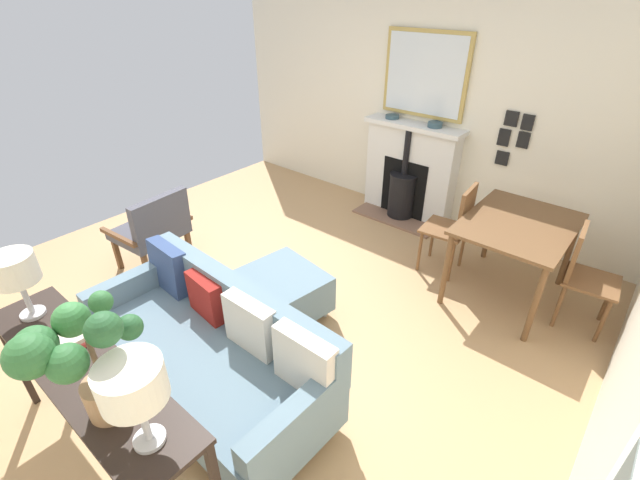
{
  "coord_description": "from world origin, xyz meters",
  "views": [
    {
      "loc": [
        2.09,
        2.38,
        2.51
      ],
      "look_at": [
        -0.36,
        0.31,
        0.58
      ],
      "focal_mm": 24.17,
      "sensor_mm": 36.0,
      "label": 1
    }
  ],
  "objects_px": {
    "mantel_bowl_near": "(392,116)",
    "potted_plant": "(75,355)",
    "book_stack": "(62,344)",
    "dining_chair_near_fireplace": "(455,224)",
    "ottoman": "(283,291)",
    "fireplace": "(408,176)",
    "sofa": "(212,348)",
    "dining_table": "(517,232)",
    "console_table": "(88,380)",
    "dining_chair_by_back_wall": "(583,270)",
    "mantel_bowl_far": "(435,124)",
    "armchair_accent": "(154,227)",
    "table_lamp_far_end": "(132,385)",
    "table_lamp_near_end": "(14,271)"
  },
  "relations": [
    {
      "from": "sofa",
      "to": "dining_table",
      "type": "height_order",
      "value": "sofa"
    },
    {
      "from": "ottoman",
      "to": "dining_chair_near_fireplace",
      "type": "relative_size",
      "value": 0.81
    },
    {
      "from": "sofa",
      "to": "console_table",
      "type": "height_order",
      "value": "sofa"
    },
    {
      "from": "book_stack",
      "to": "dining_chair_by_back_wall",
      "type": "distance_m",
      "value": 3.72
    },
    {
      "from": "dining_table",
      "to": "fireplace",
      "type": "bearing_deg",
      "value": -118.2
    },
    {
      "from": "mantel_bowl_far",
      "to": "armchair_accent",
      "type": "bearing_deg",
      "value": -29.84
    },
    {
      "from": "mantel_bowl_far",
      "to": "console_table",
      "type": "relative_size",
      "value": 0.09
    },
    {
      "from": "console_table",
      "to": "dining_table",
      "type": "height_order",
      "value": "console_table"
    },
    {
      "from": "sofa",
      "to": "ottoman",
      "type": "xyz_separation_m",
      "value": [
        -0.86,
        -0.16,
        -0.09
      ]
    },
    {
      "from": "book_stack",
      "to": "mantel_bowl_near",
      "type": "bearing_deg",
      "value": -174.01
    },
    {
      "from": "potted_plant",
      "to": "armchair_accent",
      "type": "bearing_deg",
      "value": -125.71
    },
    {
      "from": "armchair_accent",
      "to": "book_stack",
      "type": "relative_size",
      "value": 3.49
    },
    {
      "from": "dining_table",
      "to": "dining_chair_by_back_wall",
      "type": "height_order",
      "value": "dining_chair_by_back_wall"
    },
    {
      "from": "mantel_bowl_far",
      "to": "table_lamp_near_end",
      "type": "height_order",
      "value": "table_lamp_near_end"
    },
    {
      "from": "dining_chair_by_back_wall",
      "to": "book_stack",
      "type": "bearing_deg",
      "value": -32.17
    },
    {
      "from": "potted_plant",
      "to": "dining_chair_near_fireplace",
      "type": "height_order",
      "value": "potted_plant"
    },
    {
      "from": "fireplace",
      "to": "book_stack",
      "type": "bearing_deg",
      "value": 1.62
    },
    {
      "from": "fireplace",
      "to": "armchair_accent",
      "type": "xyz_separation_m",
      "value": [
        2.62,
        -1.28,
        -0.04
      ]
    },
    {
      "from": "ottoman",
      "to": "dining_chair_by_back_wall",
      "type": "xyz_separation_m",
      "value": [
        -1.51,
        1.91,
        0.26
      ]
    },
    {
      "from": "sofa",
      "to": "ottoman",
      "type": "height_order",
      "value": "sofa"
    },
    {
      "from": "book_stack",
      "to": "dining_chair_near_fireplace",
      "type": "distance_m",
      "value": 3.28
    },
    {
      "from": "mantel_bowl_far",
      "to": "fireplace",
      "type": "bearing_deg",
      "value": -82.81
    },
    {
      "from": "mantel_bowl_near",
      "to": "book_stack",
      "type": "distance_m",
      "value": 4.03
    },
    {
      "from": "potted_plant",
      "to": "dining_chair_by_back_wall",
      "type": "relative_size",
      "value": 0.72
    },
    {
      "from": "fireplace",
      "to": "mantel_bowl_far",
      "type": "distance_m",
      "value": 0.7
    },
    {
      "from": "console_table",
      "to": "potted_plant",
      "type": "xyz_separation_m",
      "value": [
        0.08,
        0.35,
        0.48
      ]
    },
    {
      "from": "fireplace",
      "to": "armchair_accent",
      "type": "relative_size",
      "value": 1.42
    },
    {
      "from": "fireplace",
      "to": "mantel_bowl_near",
      "type": "bearing_deg",
      "value": -95.64
    },
    {
      "from": "fireplace",
      "to": "mantel_bowl_far",
      "type": "bearing_deg",
      "value": 97.19
    },
    {
      "from": "armchair_accent",
      "to": "dining_table",
      "type": "height_order",
      "value": "armchair_accent"
    },
    {
      "from": "console_table",
      "to": "fireplace",
      "type": "bearing_deg",
      "value": -175.17
    },
    {
      "from": "potted_plant",
      "to": "dining_table",
      "type": "relative_size",
      "value": 0.57
    },
    {
      "from": "book_stack",
      "to": "table_lamp_near_end",
      "type": "bearing_deg",
      "value": -90.54
    },
    {
      "from": "table_lamp_near_end",
      "to": "ottoman",
      "type": "bearing_deg",
      "value": 163.35
    },
    {
      "from": "armchair_accent",
      "to": "dining_table",
      "type": "distance_m",
      "value": 3.35
    },
    {
      "from": "ottoman",
      "to": "table_lamp_far_end",
      "type": "bearing_deg",
      "value": 26.38
    },
    {
      "from": "fireplace",
      "to": "potted_plant",
      "type": "height_order",
      "value": "potted_plant"
    },
    {
      "from": "table_lamp_far_end",
      "to": "sofa",
      "type": "bearing_deg",
      "value": -139.82
    },
    {
      "from": "book_stack",
      "to": "dining_chair_by_back_wall",
      "type": "relative_size",
      "value": 0.27
    },
    {
      "from": "mantel_bowl_far",
      "to": "table_lamp_near_end",
      "type": "distance_m",
      "value": 4.03
    },
    {
      "from": "ottoman",
      "to": "dining_chair_by_back_wall",
      "type": "bearing_deg",
      "value": 128.39
    },
    {
      "from": "sofa",
      "to": "console_table",
      "type": "bearing_deg",
      "value": -0.35
    },
    {
      "from": "sofa",
      "to": "mantel_bowl_far",
      "type": "bearing_deg",
      "value": -178.24
    },
    {
      "from": "table_lamp_far_end",
      "to": "book_stack",
      "type": "xyz_separation_m",
      "value": [
        0.0,
        -0.87,
        -0.33
      ]
    },
    {
      "from": "armchair_accent",
      "to": "dining_table",
      "type": "relative_size",
      "value": 0.76
    },
    {
      "from": "mantel_bowl_far",
      "to": "console_table",
      "type": "xyz_separation_m",
      "value": [
        3.99,
        0.09,
        -0.48
      ]
    },
    {
      "from": "mantel_bowl_near",
      "to": "potted_plant",
      "type": "relative_size",
      "value": 0.25
    },
    {
      "from": "armchair_accent",
      "to": "potted_plant",
      "type": "relative_size",
      "value": 1.32
    },
    {
      "from": "console_table",
      "to": "sofa",
      "type": "bearing_deg",
      "value": 179.65
    },
    {
      "from": "fireplace",
      "to": "table_lamp_far_end",
      "type": "bearing_deg",
      "value": 13.87
    }
  ]
}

